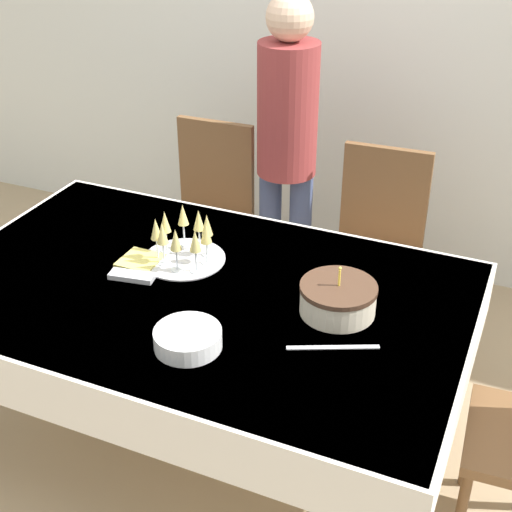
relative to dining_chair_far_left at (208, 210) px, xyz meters
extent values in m
plane|color=tan|center=(0.44, -0.93, -0.53)|extent=(12.00, 12.00, 0.00)
cube|color=silver|center=(0.44, 0.78, 0.82)|extent=(8.00, 0.05, 2.70)
cube|color=silver|center=(0.44, -0.93, 0.19)|extent=(1.93, 1.20, 0.03)
cube|color=silver|center=(0.44, -0.93, 0.10)|extent=(1.96, 1.23, 0.21)
cylinder|color=brown|center=(-0.47, -0.39, -0.18)|extent=(0.06, 0.06, 0.70)
cylinder|color=brown|center=(1.34, -0.39, -0.18)|extent=(0.06, 0.06, 0.70)
cube|color=brown|center=(0.00, -0.08, -0.09)|extent=(0.43, 0.43, 0.04)
cube|color=brown|center=(0.00, 0.11, 0.18)|extent=(0.40, 0.04, 0.50)
cylinder|color=brown|center=(0.19, -0.26, -0.32)|extent=(0.04, 0.04, 0.42)
cylinder|color=brown|center=(-0.17, -0.27, -0.32)|extent=(0.04, 0.04, 0.42)
cylinder|color=brown|center=(0.18, 0.10, -0.32)|extent=(0.04, 0.04, 0.42)
cylinder|color=brown|center=(-0.18, 0.09, -0.32)|extent=(0.04, 0.04, 0.42)
cube|color=brown|center=(0.87, -0.08, -0.09)|extent=(0.44, 0.44, 0.04)
cube|color=brown|center=(0.86, 0.11, 0.18)|extent=(0.40, 0.05, 0.50)
cylinder|color=brown|center=(1.06, -0.26, -0.32)|extent=(0.04, 0.04, 0.42)
cylinder|color=brown|center=(0.70, -0.27, -0.32)|extent=(0.04, 0.04, 0.42)
cylinder|color=brown|center=(1.04, 0.10, -0.32)|extent=(0.04, 0.04, 0.42)
cylinder|color=brown|center=(0.68, 0.09, -0.32)|extent=(0.04, 0.04, 0.42)
cylinder|color=brown|center=(1.46, -0.76, -0.32)|extent=(0.04, 0.04, 0.42)
cylinder|color=beige|center=(0.95, -0.88, 0.25)|extent=(0.26, 0.26, 0.09)
cylinder|color=#4C3323|center=(0.95, -0.88, 0.30)|extent=(0.27, 0.27, 0.02)
cylinder|color=yellow|center=(0.95, -0.88, 0.34)|extent=(0.01, 0.01, 0.06)
sphere|color=#F9CC4C|center=(0.95, -0.88, 0.38)|extent=(0.01, 0.01, 0.01)
cylinder|color=silver|center=(0.29, -0.77, 0.21)|extent=(0.32, 0.32, 0.01)
cylinder|color=silver|center=(0.39, -0.77, 0.21)|extent=(0.05, 0.05, 0.00)
cylinder|color=silver|center=(0.39, -0.77, 0.25)|extent=(0.01, 0.01, 0.08)
cone|color=#E0CC72|center=(0.39, -0.77, 0.34)|extent=(0.04, 0.04, 0.08)
cylinder|color=silver|center=(0.37, -0.71, 0.21)|extent=(0.05, 0.05, 0.00)
cylinder|color=silver|center=(0.37, -0.71, 0.25)|extent=(0.01, 0.01, 0.08)
cone|color=#E0CC72|center=(0.37, -0.71, 0.34)|extent=(0.04, 0.04, 0.08)
cylinder|color=silver|center=(0.32, -0.69, 0.21)|extent=(0.05, 0.05, 0.00)
cylinder|color=silver|center=(0.32, -0.69, 0.25)|extent=(0.01, 0.01, 0.08)
cone|color=#E0CC72|center=(0.32, -0.69, 0.34)|extent=(0.04, 0.04, 0.08)
cylinder|color=silver|center=(0.24, -0.67, 0.21)|extent=(0.05, 0.05, 0.00)
cylinder|color=silver|center=(0.24, -0.67, 0.25)|extent=(0.01, 0.01, 0.08)
cone|color=#E0CC72|center=(0.24, -0.67, 0.34)|extent=(0.04, 0.04, 0.08)
cylinder|color=silver|center=(0.21, -0.75, 0.21)|extent=(0.05, 0.05, 0.00)
cylinder|color=silver|center=(0.21, -0.75, 0.25)|extent=(0.01, 0.01, 0.08)
cone|color=#E0CC72|center=(0.21, -0.75, 0.34)|extent=(0.04, 0.04, 0.08)
cylinder|color=silver|center=(0.20, -0.82, 0.21)|extent=(0.05, 0.05, 0.00)
cylinder|color=silver|center=(0.20, -0.82, 0.25)|extent=(0.01, 0.01, 0.08)
cone|color=#E0CC72|center=(0.20, -0.82, 0.34)|extent=(0.04, 0.04, 0.08)
cylinder|color=silver|center=(0.24, -0.84, 0.21)|extent=(0.05, 0.05, 0.00)
cylinder|color=silver|center=(0.24, -0.84, 0.25)|extent=(0.01, 0.01, 0.08)
cone|color=#E0CC72|center=(0.24, -0.84, 0.34)|extent=(0.04, 0.04, 0.08)
cylinder|color=silver|center=(0.31, -0.86, 0.21)|extent=(0.05, 0.05, 0.00)
cylinder|color=silver|center=(0.31, -0.86, 0.25)|extent=(0.01, 0.01, 0.08)
cone|color=#E0CC72|center=(0.31, -0.86, 0.34)|extent=(0.04, 0.04, 0.08)
cylinder|color=silver|center=(0.38, -0.84, 0.21)|extent=(0.05, 0.05, 0.00)
cylinder|color=silver|center=(0.38, -0.84, 0.25)|extent=(0.01, 0.01, 0.08)
cone|color=#E0CC72|center=(0.38, -0.84, 0.34)|extent=(0.04, 0.04, 0.08)
cylinder|color=white|center=(0.57, -1.25, 0.21)|extent=(0.22, 0.22, 0.01)
cylinder|color=white|center=(0.57, -1.25, 0.21)|extent=(0.22, 0.22, 0.01)
cylinder|color=white|center=(0.57, -1.25, 0.22)|extent=(0.22, 0.22, 0.01)
cylinder|color=white|center=(0.57, -1.25, 0.23)|extent=(0.22, 0.22, 0.01)
cylinder|color=white|center=(0.57, -1.25, 0.23)|extent=(0.22, 0.22, 0.01)
cylinder|color=white|center=(0.57, -1.25, 0.24)|extent=(0.22, 0.22, 0.01)
cylinder|color=white|center=(0.57, -1.25, 0.25)|extent=(0.22, 0.22, 0.01)
cylinder|color=white|center=(0.57, -1.25, 0.25)|extent=(0.22, 0.22, 0.01)
cylinder|color=white|center=(0.57, -1.25, 0.26)|extent=(0.22, 0.22, 0.01)
cube|color=silver|center=(1.00, -1.08, 0.20)|extent=(0.28, 0.14, 0.00)
cube|color=silver|center=(0.18, -0.97, 0.21)|extent=(0.18, 0.09, 0.02)
cube|color=#E0D166|center=(0.15, -0.86, 0.21)|extent=(0.15, 0.15, 0.01)
cylinder|color=#3F4C72|center=(0.30, 0.08, -0.14)|extent=(0.11, 0.11, 0.77)
cylinder|color=#3F4C72|center=(0.46, 0.08, -0.14)|extent=(0.11, 0.11, 0.77)
cylinder|color=maroon|center=(0.38, 0.08, 0.55)|extent=(0.28, 0.28, 0.61)
sphere|color=#D8B293|center=(0.38, 0.08, 0.96)|extent=(0.21, 0.21, 0.21)
camera|label=1|loc=(1.50, -2.84, 1.61)|focal=50.00mm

